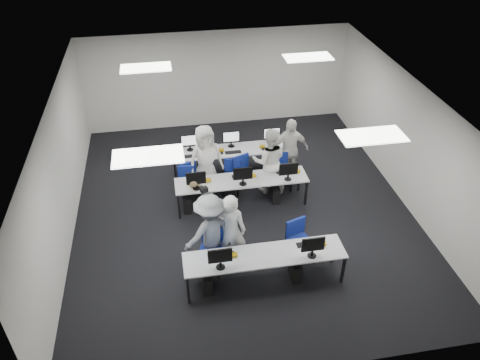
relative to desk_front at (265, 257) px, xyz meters
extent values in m
plane|color=black|center=(0.00, 2.40, -0.68)|extent=(9.00, 9.00, 0.00)
plane|color=white|center=(0.00, 2.40, 2.32)|extent=(9.00, 9.00, 0.00)
cube|color=silver|center=(0.00, 6.90, 0.82)|extent=(8.00, 0.02, 3.00)
cube|color=silver|center=(0.00, -2.10, 0.82)|extent=(8.00, 0.02, 3.00)
cube|color=silver|center=(-4.00, 2.40, 0.82)|extent=(0.02, 9.00, 3.00)
cube|color=silver|center=(4.00, 2.40, 0.82)|extent=(0.02, 9.00, 3.00)
cube|color=white|center=(-2.00, 0.40, 2.30)|extent=(1.20, 0.60, 0.02)
cube|color=white|center=(2.00, 0.40, 2.30)|extent=(1.20, 0.60, 0.02)
cube|color=white|center=(-2.00, 4.40, 2.30)|extent=(1.20, 0.60, 0.02)
cube|color=white|center=(2.00, 4.40, 2.30)|extent=(1.20, 0.60, 0.02)
cube|color=#BBBCC0|center=(0.00, 0.00, 0.03)|extent=(3.20, 0.70, 0.03)
cube|color=black|center=(-1.55, -0.30, -0.33)|extent=(0.05, 0.05, 0.70)
cube|color=black|center=(-1.55, 0.30, -0.33)|extent=(0.05, 0.05, 0.70)
cube|color=black|center=(1.55, -0.30, -0.33)|extent=(0.05, 0.05, 0.70)
cube|color=black|center=(1.55, 0.30, -0.33)|extent=(0.05, 0.05, 0.70)
cube|color=#BBBCC0|center=(0.00, 2.60, 0.03)|extent=(3.20, 0.70, 0.03)
cube|color=black|center=(-1.55, 2.30, -0.33)|extent=(0.05, 0.05, 0.70)
cube|color=black|center=(-1.55, 2.90, -0.33)|extent=(0.05, 0.05, 0.70)
cube|color=black|center=(1.55, 2.30, -0.33)|extent=(0.05, 0.05, 0.70)
cube|color=black|center=(1.55, 2.90, -0.33)|extent=(0.05, 0.05, 0.70)
cube|color=#BBBCC0|center=(0.00, 4.00, 0.03)|extent=(3.20, 0.70, 0.03)
cube|color=black|center=(-1.55, 3.70, -0.33)|extent=(0.05, 0.05, 0.70)
cube|color=black|center=(-1.55, 4.30, -0.33)|extent=(0.05, 0.05, 0.70)
cube|color=black|center=(1.55, 3.70, -0.33)|extent=(0.05, 0.05, 0.70)
cube|color=black|center=(1.55, 4.30, -0.33)|extent=(0.05, 0.05, 0.70)
cube|color=#0E49B7|center=(-0.90, -0.18, 0.35)|extent=(0.46, 0.04, 0.32)
cube|color=black|center=(-0.90, 0.14, 0.06)|extent=(0.42, 0.14, 0.02)
ellipsoid|color=black|center=(-0.60, 0.14, 0.07)|extent=(0.07, 0.10, 0.04)
cube|color=black|center=(-1.15, 0.00, -0.47)|extent=(0.18, 0.40, 0.42)
cube|color=white|center=(0.90, -0.18, 0.35)|extent=(0.46, 0.04, 0.32)
cube|color=black|center=(0.90, 0.14, 0.06)|extent=(0.42, 0.14, 0.02)
ellipsoid|color=black|center=(1.20, 0.14, 0.07)|extent=(0.07, 0.10, 0.04)
cube|color=black|center=(0.65, 0.00, -0.47)|extent=(0.18, 0.40, 0.42)
cube|color=white|center=(-1.10, 2.42, 0.35)|extent=(0.46, 0.04, 0.32)
cube|color=black|center=(-1.10, 2.74, 0.06)|extent=(0.42, 0.14, 0.02)
ellipsoid|color=black|center=(-0.80, 2.74, 0.07)|extent=(0.07, 0.10, 0.04)
cube|color=black|center=(-1.35, 2.60, -0.47)|extent=(0.18, 0.40, 0.42)
cube|color=white|center=(0.00, 2.42, 0.35)|extent=(0.46, 0.04, 0.32)
cube|color=black|center=(0.00, 2.74, 0.06)|extent=(0.42, 0.14, 0.02)
ellipsoid|color=black|center=(0.30, 2.74, 0.07)|extent=(0.07, 0.10, 0.04)
cube|color=black|center=(-0.25, 2.60, -0.47)|extent=(0.18, 0.40, 0.42)
cube|color=white|center=(1.10, 2.42, 0.35)|extent=(0.46, 0.04, 0.32)
cube|color=black|center=(1.10, 2.74, 0.06)|extent=(0.42, 0.14, 0.02)
ellipsoid|color=black|center=(1.40, 2.74, 0.07)|extent=(0.07, 0.10, 0.04)
cube|color=black|center=(0.85, 2.60, -0.47)|extent=(0.18, 0.40, 0.42)
cube|color=white|center=(-1.10, 4.18, 0.35)|extent=(0.46, 0.04, 0.32)
cube|color=black|center=(-1.10, 3.86, 0.06)|extent=(0.42, 0.14, 0.02)
ellipsoid|color=black|center=(-1.40, 3.86, 0.07)|extent=(0.07, 0.10, 0.04)
cube|color=black|center=(-0.85, 4.00, -0.47)|extent=(0.18, 0.40, 0.42)
cube|color=white|center=(0.00, 4.18, 0.35)|extent=(0.46, 0.04, 0.32)
cube|color=black|center=(0.00, 3.86, 0.06)|extent=(0.42, 0.14, 0.02)
ellipsoid|color=black|center=(-0.30, 3.86, 0.07)|extent=(0.07, 0.10, 0.04)
cube|color=black|center=(0.25, 4.00, -0.47)|extent=(0.18, 0.40, 0.42)
cube|color=white|center=(1.10, 4.18, 0.35)|extent=(0.46, 0.04, 0.32)
cube|color=black|center=(1.10, 3.86, 0.06)|extent=(0.42, 0.14, 0.02)
ellipsoid|color=black|center=(0.80, 3.86, 0.07)|extent=(0.07, 0.10, 0.04)
cube|color=black|center=(1.35, 4.00, -0.47)|extent=(0.18, 0.40, 0.42)
cube|color=navy|center=(-1.01, 0.51, -0.19)|extent=(0.59, 0.58, 0.06)
cube|color=navy|center=(-0.94, 0.71, 0.09)|extent=(0.44, 0.20, 0.39)
cube|color=navy|center=(0.87, 0.46, -0.18)|extent=(0.59, 0.58, 0.06)
cube|color=navy|center=(0.80, 0.67, 0.10)|extent=(0.45, 0.19, 0.39)
cube|color=navy|center=(-1.18, 3.10, -0.21)|extent=(0.55, 0.54, 0.06)
cube|color=navy|center=(-1.24, 3.30, 0.05)|extent=(0.42, 0.18, 0.36)
cube|color=navy|center=(-0.17, 3.12, -0.23)|extent=(0.54, 0.52, 0.06)
cube|color=navy|center=(-0.11, 3.31, 0.02)|extent=(0.40, 0.18, 0.35)
cube|color=navy|center=(1.12, 3.09, -0.20)|extent=(0.49, 0.47, 0.06)
cube|color=navy|center=(1.11, 3.29, 0.07)|extent=(0.44, 0.08, 0.38)
cube|color=navy|center=(-1.27, 3.39, -0.23)|extent=(0.47, 0.45, 0.06)
cube|color=navy|center=(-1.29, 3.19, 0.03)|extent=(0.42, 0.09, 0.36)
cube|color=navy|center=(0.02, 3.50, -0.18)|extent=(0.61, 0.60, 0.07)
cube|color=navy|center=(0.10, 3.30, 0.10)|extent=(0.44, 0.22, 0.39)
cube|color=navy|center=(0.99, 3.51, -0.25)|extent=(0.51, 0.49, 0.06)
cube|color=navy|center=(1.05, 3.34, -0.01)|extent=(0.39, 0.16, 0.33)
ellipsoid|color=#9E8451|center=(-1.13, 2.51, 0.21)|extent=(0.44, 0.34, 0.31)
imported|color=white|center=(-0.57, 0.67, 0.20)|extent=(0.74, 0.60, 1.76)
imported|color=white|center=(0.78, 3.06, 0.21)|extent=(0.97, 0.81, 1.77)
imported|color=white|center=(-0.78, 3.35, 0.24)|extent=(1.04, 0.83, 1.84)
imported|color=white|center=(1.39, 3.46, 0.21)|extent=(1.06, 0.48, 1.78)
imported|color=slate|center=(-0.98, 0.70, 0.20)|extent=(1.30, 1.02, 1.76)
cube|color=black|center=(-1.05, 0.87, 1.14)|extent=(0.20, 0.22, 0.10)
camera|label=1|loc=(-1.62, -6.45, 6.52)|focal=35.00mm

